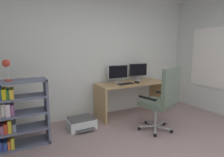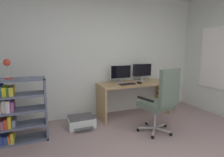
# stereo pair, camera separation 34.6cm
# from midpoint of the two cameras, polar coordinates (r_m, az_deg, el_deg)

# --- Properties ---
(wall_back) EXTENTS (4.88, 0.10, 2.71)m
(wall_back) POSITION_cam_midpoint_polar(r_m,az_deg,el_deg) (4.06, -1.62, 7.45)
(wall_back) COLOR silver
(wall_back) RESTS_ON ground
(desk) EXTENTS (1.61, 0.62, 0.74)m
(desk) POSITION_cam_midpoint_polar(r_m,az_deg,el_deg) (4.11, 9.43, -3.91)
(desk) COLOR tan
(desk) RESTS_ON ground
(monitor_main) EXTENTS (0.51, 0.18, 0.39)m
(monitor_main) POSITION_cam_midpoint_polar(r_m,az_deg,el_deg) (4.04, 5.21, 1.87)
(monitor_main) COLOR #B2B5B7
(monitor_main) RESTS_ON desk
(monitor_secondary) EXTENTS (0.46, 0.18, 0.40)m
(monitor_secondary) POSITION_cam_midpoint_polar(r_m,az_deg,el_deg) (4.32, 11.75, 2.34)
(monitor_secondary) COLOR #B2B5B7
(monitor_secondary) RESTS_ON desk
(keyboard) EXTENTS (0.35, 0.15, 0.02)m
(keyboard) POSITION_cam_midpoint_polar(r_m,az_deg,el_deg) (3.85, 7.43, -1.77)
(keyboard) COLOR black
(keyboard) RESTS_ON desk
(computer_mouse) EXTENTS (0.08, 0.11, 0.03)m
(computer_mouse) POSITION_cam_midpoint_polar(r_m,az_deg,el_deg) (4.00, 11.11, -1.34)
(computer_mouse) COLOR black
(computer_mouse) RESTS_ON desk
(office_chair) EXTENTS (0.63, 0.68, 1.17)m
(office_chair) POSITION_cam_midpoint_polar(r_m,az_deg,el_deg) (3.28, 18.06, -6.37)
(office_chair) COLOR #B7BABC
(office_chair) RESTS_ON ground
(bookshelf) EXTENTS (0.86, 0.34, 1.03)m
(bookshelf) POSITION_cam_midpoint_polar(r_m,az_deg,el_deg) (3.21, -26.34, -9.43)
(bookshelf) COLOR slate
(bookshelf) RESTS_ON ground
(desk_lamp) EXTENTS (0.12, 0.11, 0.31)m
(desk_lamp) POSITION_cam_midpoint_polar(r_m,az_deg,el_deg) (3.06, -27.36, 3.84)
(desk_lamp) COLOR #C93D2D
(desk_lamp) RESTS_ON bookshelf
(printer) EXTENTS (0.50, 0.47, 0.21)m
(printer) POSITION_cam_midpoint_polar(r_m,az_deg,el_deg) (3.59, -6.91, -13.37)
(printer) COLOR silver
(printer) RESTS_ON ground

